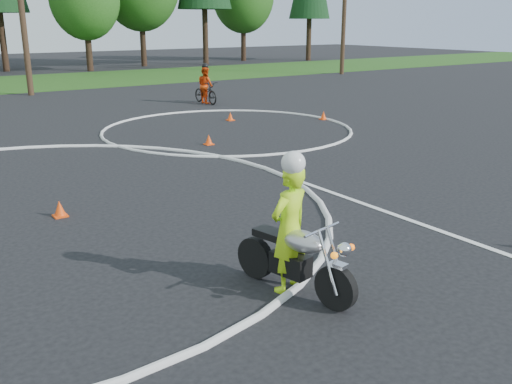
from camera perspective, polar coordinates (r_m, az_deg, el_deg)
ground at (r=8.58m, az=-20.68°, el=-7.72°), size 120.00×120.00×0.00m
course_markings at (r=13.09m, az=-16.31°, el=1.05°), size 19.05×19.05×0.12m
primary_motorcycle at (r=7.34m, az=4.03°, el=-6.60°), size 0.68×1.90×1.01m
rider_primary_grp at (r=7.28m, az=3.38°, el=-3.30°), size 0.69×0.53×1.87m
rider_second_grp at (r=24.85m, az=-5.05°, el=10.19°), size 0.63×1.77×1.70m
traffic_cones at (r=13.07m, az=-6.34°, el=2.19°), size 14.58×13.25×0.30m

